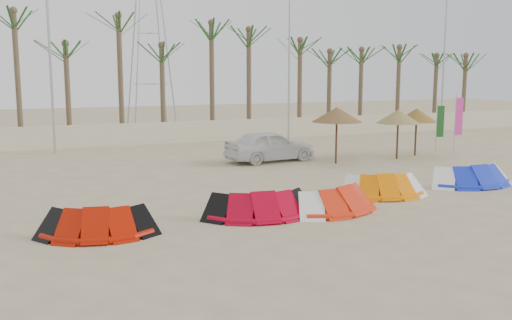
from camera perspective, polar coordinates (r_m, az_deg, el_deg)
name	(u,v)px	position (r m, az deg, el deg)	size (l,w,h in m)	color
ground	(344,242)	(15.15, 8.76, -8.13)	(120.00, 120.00, 0.00)	tan
boundary_wall	(156,133)	(35.39, -9.93, 2.66)	(60.00, 0.30, 1.30)	beige
palm_line	(159,38)	(36.86, -9.66, 11.94)	(52.00, 4.00, 7.70)	brown
lamp_b	(50,45)	(32.43, -19.90, 10.77)	(1.25, 0.14, 11.00)	#A5A8AD
lamp_c	(290,49)	(35.96, 3.41, 11.04)	(1.25, 0.14, 11.00)	#A5A8AD
lamp_d	(445,51)	(42.56, 18.37, 10.28)	(1.25, 0.14, 11.00)	#A5A8AD
pylon	(152,133)	(41.50, -10.36, 2.65)	(3.00, 3.00, 14.00)	#A5A8AD
kite_red_left	(96,219)	(16.17, -15.74, -5.74)	(3.35, 2.08, 0.90)	#A11000
kite_red_mid	(257,202)	(17.55, 0.08, -4.24)	(3.56, 1.89, 0.90)	#A50018
kite_red_right	(334,196)	(18.51, 7.80, -3.64)	(3.75, 2.56, 0.90)	red
kite_orange	(379,184)	(20.83, 12.17, -2.35)	(3.34, 2.16, 0.90)	orange
kite_blue	(468,174)	(23.85, 20.42, -1.30)	(3.58, 1.58, 0.90)	#162BCF
parasol_left	(337,115)	(27.42, 8.09, 4.51)	(2.41, 2.41, 2.71)	#4C331E
parasol_mid	(398,116)	(29.49, 14.04, 4.25)	(2.18, 2.18, 2.51)	#4C331E
parasol_right	(417,115)	(30.97, 15.76, 4.34)	(2.13, 2.13, 2.49)	#4C331E
flag_pink	(458,118)	(33.24, 19.52, 3.98)	(0.45, 0.13, 3.14)	#A5A8AD
flag_green	(439,123)	(33.15, 17.84, 3.57)	(0.45, 0.12, 2.67)	#A5A8AD
car	(270,146)	(28.04, 1.40, 1.43)	(1.81, 4.51, 1.54)	silver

